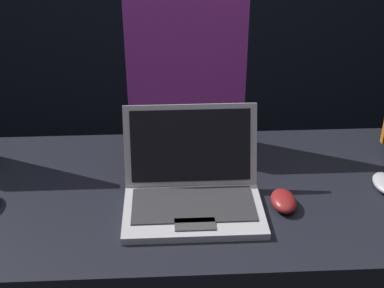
{
  "coord_description": "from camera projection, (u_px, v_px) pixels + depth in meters",
  "views": [
    {
      "loc": [
        -0.06,
        -0.92,
        1.72
      ],
      "look_at": [
        0.0,
        0.35,
        1.02
      ],
      "focal_mm": 50.0,
      "sensor_mm": 36.0,
      "label": 1
    }
  ],
  "objects": [
    {
      "name": "mouse_middle",
      "position": [
        284.0,
        201.0,
        1.45
      ],
      "size": [
        0.07,
        0.11,
        0.04
      ],
      "color": "maroon",
      "rests_on": "display_counter"
    },
    {
      "name": "laptop_middle",
      "position": [
        191.0,
        185.0,
        1.45
      ],
      "size": [
        0.37,
        0.31,
        0.24
      ],
      "color": "#B7B7BC",
      "rests_on": "display_counter"
    },
    {
      "name": "promo_stand_middle",
      "position": [
        186.0,
        75.0,
        1.66
      ],
      "size": [
        0.37,
        0.07,
        0.49
      ],
      "color": "black",
      "rests_on": "display_counter"
    }
  ]
}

